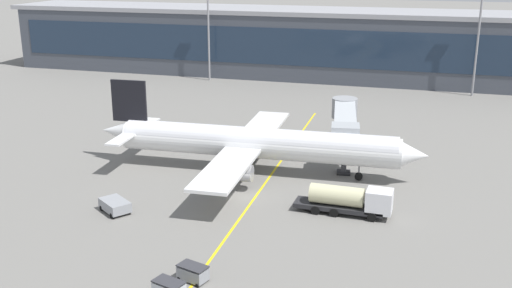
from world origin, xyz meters
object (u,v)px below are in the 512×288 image
object	(u,v)px
fuel_tanker	(350,200)
baggage_cart_1	(193,273)
main_airliner	(256,143)
pushback_tug	(115,205)

from	to	relation	value
fuel_tanker	baggage_cart_1	xyz separation A→B (m)	(-11.25, -18.35, -0.96)
main_airliner	fuel_tanker	size ratio (longest dim) A/B	4.07
baggage_cart_1	pushback_tug	bearing A→B (deg)	140.54
baggage_cart_1	fuel_tanker	bearing A→B (deg)	58.50
baggage_cart_1	main_airliner	bearing A→B (deg)	95.38
fuel_tanker	pushback_tug	distance (m)	26.18
main_airliner	fuel_tanker	bearing A→B (deg)	-36.99
main_airliner	pushback_tug	size ratio (longest dim) A/B	9.99
fuel_tanker	pushback_tug	bearing A→B (deg)	-164.89
pushback_tug	baggage_cart_1	distance (m)	18.15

